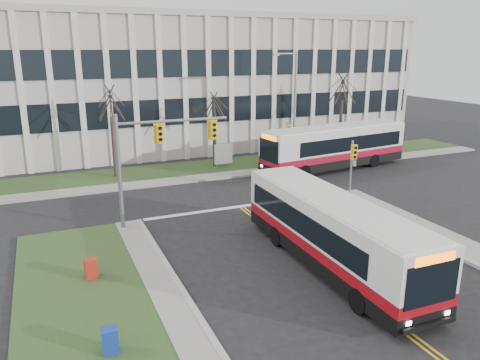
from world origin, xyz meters
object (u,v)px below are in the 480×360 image
at_px(newspaper_box_blue, 110,342).
at_px(bus_main, 331,233).
at_px(bus_cross, 335,148).
at_px(directory_sign, 223,154).
at_px(newspaper_box_red, 91,270).
at_px(streetlight, 293,103).

bearing_deg(newspaper_box_blue, bus_main, 18.88).
distance_m(bus_main, bus_cross, 18.04).
distance_m(directory_sign, bus_cross, 8.95).
xyz_separation_m(bus_main, newspaper_box_red, (-9.95, 2.82, -1.09)).
height_order(directory_sign, bus_cross, bus_cross).
relative_size(streetlight, newspaper_box_red, 9.68).
bearing_deg(bus_cross, bus_main, -42.11).
relative_size(directory_sign, newspaper_box_blue, 2.11).
relative_size(directory_sign, newspaper_box_red, 2.11).
bearing_deg(newspaper_box_red, bus_cross, 27.51).
xyz_separation_m(directory_sign, bus_cross, (8.20, -3.53, 0.53)).
bearing_deg(bus_main, bus_cross, 56.00).
relative_size(streetlight, directory_sign, 4.60).
xyz_separation_m(streetlight, bus_cross, (2.67, -2.23, -3.50)).
relative_size(bus_main, bus_cross, 0.92).
bearing_deg(streetlight, directory_sign, 166.77).
xyz_separation_m(bus_cross, newspaper_box_red, (-20.20, -12.03, -1.22)).
height_order(bus_main, newspaper_box_red, bus_main).
bearing_deg(newspaper_box_red, directory_sign, 49.10).
bearing_deg(newspaper_box_blue, directory_sign, 64.38).
height_order(bus_cross, newspaper_box_red, bus_cross).
distance_m(streetlight, bus_main, 19.03).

